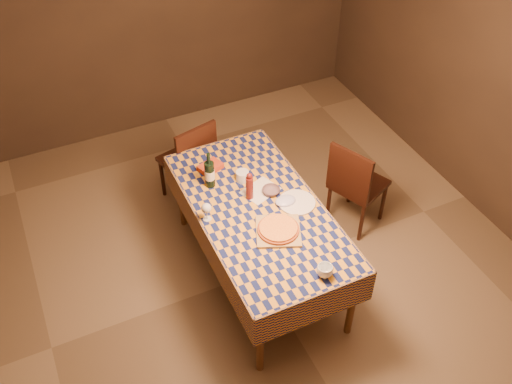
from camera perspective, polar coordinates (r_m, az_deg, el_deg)
room at (r=4.02m, az=0.30°, el=4.29°), size 5.00×5.10×2.70m
dining_table at (r=4.45m, az=0.27°, el=-2.35°), size 0.94×1.84×0.77m
cutting_board at (r=4.22m, az=2.23°, el=-3.92°), size 0.43×0.43×0.02m
pizza at (r=4.20m, az=2.24°, el=-3.68°), size 0.34×0.34×0.03m
pepper_mill at (r=4.41m, az=-0.65°, el=0.55°), size 0.06×0.06×0.25m
bowl at (r=4.51m, az=1.52°, el=0.10°), size 0.19×0.19×0.04m
wine_glass at (r=4.26m, az=-4.98°, el=-1.68°), size 0.09×0.09×0.15m
wine_bottle at (r=4.53m, az=-4.66°, el=1.83°), size 0.10×0.10×0.32m
deli_tub at (r=4.61m, az=-1.37°, el=1.62°), size 0.13×0.13×0.09m
takeout_container at (r=4.75m, az=-4.59°, el=2.51°), size 0.22×0.19×0.05m
white_plate at (r=4.45m, az=4.11°, el=-1.06°), size 0.37×0.37×0.02m
tumbler at (r=3.95m, az=6.90°, el=-7.84°), size 0.15×0.15×0.09m
flour_patch at (r=4.55m, az=0.44°, el=0.16°), size 0.33×0.30×0.00m
flour_bag at (r=4.43m, az=2.97°, el=-0.88°), size 0.20×0.18×0.05m
chair_far at (r=5.27m, az=-6.53°, el=3.29°), size 0.51×0.52×0.93m
chair_right at (r=5.06m, az=9.83°, el=0.92°), size 0.56×0.56×0.93m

